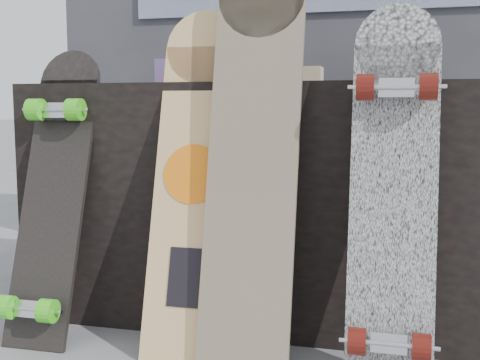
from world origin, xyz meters
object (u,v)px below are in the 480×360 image
(longboard_celtic, at_px, (254,143))
(longboard_cascadia, at_px, (393,188))
(skateboard_dark, at_px, (53,189))
(vendor_table, at_px, (269,200))
(longboard_geisha, at_px, (194,170))

(longboard_celtic, xyz_separation_m, longboard_cascadia, (0.39, -0.05, -0.11))
(longboard_celtic, height_order, skateboard_dark, longboard_celtic)
(vendor_table, xyz_separation_m, longboard_geisha, (-0.16, -0.36, 0.14))
(vendor_table, relative_size, skateboard_dark, 1.75)
(longboard_geisha, distance_m, longboard_cascadia, 0.58)
(longboard_celtic, bearing_deg, vendor_table, 94.61)
(vendor_table, distance_m, longboard_geisha, 0.42)
(vendor_table, bearing_deg, longboard_geisha, -113.62)
(vendor_table, height_order, skateboard_dark, skateboard_dark)
(vendor_table, distance_m, longboard_cascadia, 0.62)
(longboard_geisha, height_order, longboard_celtic, longboard_celtic)
(longboard_celtic, xyz_separation_m, skateboard_dark, (-0.65, 0.01, -0.15))
(longboard_geisha, height_order, longboard_cascadia, longboard_geisha)
(longboard_geisha, xyz_separation_m, longboard_cascadia, (0.58, -0.08, -0.03))
(longboard_celtic, relative_size, longboard_cascadia, 1.17)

